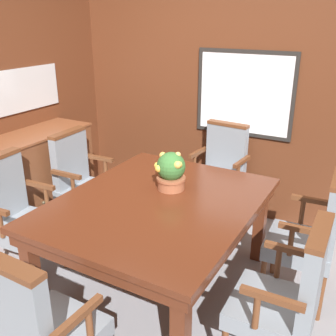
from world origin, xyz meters
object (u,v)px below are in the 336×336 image
(chair_head_far, at_px, (220,170))
(potted_plant, at_px, (171,171))
(dining_table, at_px, (158,211))
(chair_right_near, at_px, (287,296))
(chair_left_far, at_px, (81,180))
(chair_head_near, at_px, (38,328))
(sideboard_cabinet, at_px, (42,179))
(chair_left_near, at_px, (15,212))
(chair_right_far, at_px, (312,234))

(chair_head_far, relative_size, potted_plant, 3.36)
(dining_table, distance_m, chair_right_near, 1.10)
(dining_table, distance_m, chair_left_far, 1.11)
(chair_head_near, relative_size, sideboard_cabinet, 0.96)
(chair_head_near, bearing_deg, chair_left_near, -34.84)
(dining_table, bearing_deg, sideboard_cabinet, 168.62)
(chair_left_near, height_order, sideboard_cabinet, chair_left_near)
(chair_head_near, distance_m, potted_plant, 1.46)
(chair_head_far, xyz_separation_m, sideboard_cabinet, (-1.51, -0.93, -0.07))
(chair_head_near, relative_size, potted_plant, 3.36)
(chair_left_far, bearing_deg, chair_head_near, -147.05)
(chair_left_near, bearing_deg, chair_right_near, -92.35)
(sideboard_cabinet, bearing_deg, chair_right_far, 2.20)
(chair_head_far, bearing_deg, potted_plant, -85.67)
(chair_head_near, xyz_separation_m, chair_left_far, (-1.07, 1.55, 0.00))
(chair_right_far, bearing_deg, chair_left_near, -72.03)
(chair_head_far, distance_m, potted_plant, 1.06)
(dining_table, height_order, chair_head_far, chair_head_far)
(dining_table, height_order, chair_head_near, chair_head_near)
(dining_table, height_order, chair_right_far, chair_right_far)
(chair_left_near, bearing_deg, chair_head_far, -36.70)
(chair_head_far, distance_m, sideboard_cabinet, 1.77)
(chair_right_far, distance_m, sideboard_cabinet, 2.55)
(chair_right_near, bearing_deg, chair_left_near, -90.26)
(chair_right_far, distance_m, potted_plant, 1.12)
(dining_table, bearing_deg, chair_right_far, 21.31)
(chair_right_far, height_order, sideboard_cabinet, chair_right_far)
(chair_right_near, distance_m, sideboard_cabinet, 2.63)
(chair_left_far, relative_size, sideboard_cabinet, 0.96)
(chair_right_near, xyz_separation_m, potted_plant, (-1.05, 0.57, 0.34))
(potted_plant, bearing_deg, chair_right_far, 9.80)
(dining_table, distance_m, chair_left_near, 1.14)
(chair_head_near, distance_m, chair_left_near, 1.34)
(potted_plant, relative_size, sideboard_cabinet, 0.29)
(sideboard_cabinet, bearing_deg, chair_left_far, 5.90)
(chair_right_far, relative_size, potted_plant, 3.36)
(sideboard_cabinet, bearing_deg, chair_head_far, 31.59)
(dining_table, xyz_separation_m, chair_left_far, (-1.05, 0.35, -0.10))
(chair_left_near, bearing_deg, potted_plant, -63.01)
(chair_right_near, xyz_separation_m, sideboard_cabinet, (-2.55, 0.66, -0.07))
(chair_left_near, relative_size, sideboard_cabinet, 0.96)
(chair_right_near, relative_size, potted_plant, 3.36)
(chair_left_far, xyz_separation_m, chair_head_far, (1.04, 0.88, 0.00))
(dining_table, height_order, chair_left_near, chair_left_near)
(potted_plant, distance_m, sideboard_cabinet, 1.55)
(chair_right_far, relative_size, chair_head_far, 1.00)
(chair_left_near, bearing_deg, chair_head_near, -129.86)
(chair_right_far, height_order, chair_right_near, same)
(chair_left_near, xyz_separation_m, chair_left_far, (0.02, 0.75, 0.00))
(chair_right_far, distance_m, chair_right_near, 0.76)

